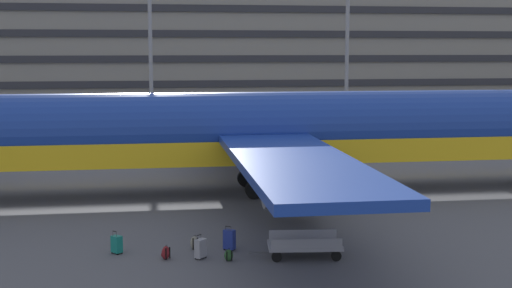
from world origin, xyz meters
TOP-DOWN VIEW (x-y plane):
  - ground_plane at (0.00, 0.00)m, footprint 600.00×600.00m
  - terminal_structure at (0.00, 46.50)m, footprint 158.69×21.94m
  - airliner at (-2.85, -1.16)m, footprint 42.36×34.23m
  - suitcase_silver at (-10.22, -11.20)m, footprint 0.44×0.46m
  - suitcase_upright at (-6.15, -11.39)m, footprint 0.47×0.44m
  - suitcase_laid_flat at (-7.28, -12.28)m, footprint 0.47×0.48m
  - backpack_small at (-6.34, -12.72)m, footprint 0.34×0.26m
  - backpack_black at (-8.50, -12.19)m, footprint 0.40×0.40m
  - backpack_large at (-7.41, -11.11)m, footprint 0.36×0.34m
  - baggage_cart at (-3.61, -12.64)m, footprint 3.35×1.57m

SIDE VIEW (x-z plane):
  - ground_plane at x=0.00m, z-range 0.00..0.00m
  - backpack_small at x=-6.34m, z-range -0.03..0.43m
  - backpack_black at x=-8.50m, z-range -0.03..0.50m
  - backpack_large at x=-7.41m, z-range -0.03..0.53m
  - suitcase_silver at x=-10.22m, z-range -0.07..0.78m
  - suitcase_laid_flat at x=-7.28m, z-range -0.05..0.80m
  - suitcase_upright at x=-6.15m, z-range -0.05..0.87m
  - baggage_cart at x=-3.61m, z-range 0.02..0.84m
  - airliner at x=-2.85m, z-range -2.25..8.51m
  - terminal_structure at x=0.00m, z-range 0.00..12.65m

